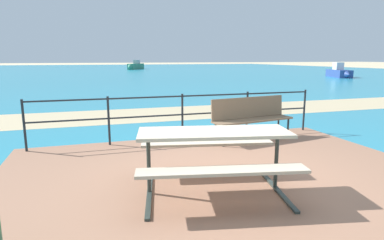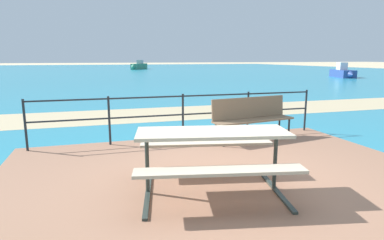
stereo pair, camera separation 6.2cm
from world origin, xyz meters
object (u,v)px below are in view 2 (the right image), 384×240
(boat_mid, at_px, (139,66))
(boat_near, at_px, (343,73))
(picnic_table, at_px, (212,146))
(park_bench, at_px, (252,115))

(boat_mid, bearing_deg, boat_near, 56.58)
(picnic_table, relative_size, boat_near, 0.54)
(boat_near, relative_size, boat_mid, 0.75)
(picnic_table, relative_size, park_bench, 1.16)
(picnic_table, distance_m, park_bench, 2.83)
(boat_near, height_order, boat_mid, boat_mid)
(picnic_table, xyz_separation_m, boat_mid, (5.36, 47.59, -0.15))
(picnic_table, relative_size, boat_mid, 0.40)
(boat_mid, bearing_deg, picnic_table, 21.46)
(park_bench, distance_m, boat_near, 25.99)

